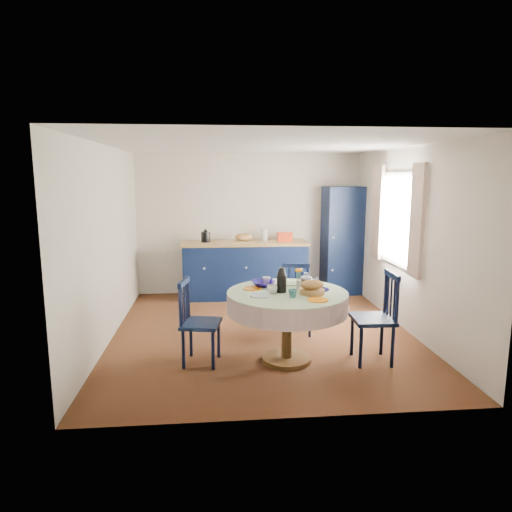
{
  "coord_description": "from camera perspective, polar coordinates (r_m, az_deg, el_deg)",
  "views": [
    {
      "loc": [
        -0.64,
        -5.92,
        2.11
      ],
      "look_at": [
        -0.07,
        0.2,
        1.03
      ],
      "focal_mm": 32.0,
      "sensor_mm": 36.0,
      "label": 1
    }
  ],
  "objects": [
    {
      "name": "floor",
      "position": [
        6.32,
        0.78,
        -9.52
      ],
      "size": [
        4.5,
        4.5,
        0.0
      ],
      "primitive_type": "plane",
      "color": "black",
      "rests_on": "ground"
    },
    {
      "name": "ceiling",
      "position": [
        5.97,
        0.84,
        13.72
      ],
      "size": [
        4.5,
        4.5,
        0.0
      ],
      "primitive_type": "plane",
      "rotation": [
        3.14,
        0.0,
        0.0
      ],
      "color": "white",
      "rests_on": "wall_back"
    },
    {
      "name": "wall_back",
      "position": [
        8.24,
        -0.87,
        4.0
      ],
      "size": [
        4.0,
        0.02,
        2.5
      ],
      "primitive_type": "cube",
      "color": "silver",
      "rests_on": "floor"
    },
    {
      "name": "wall_left",
      "position": [
        6.14,
        -18.1,
        1.43
      ],
      "size": [
        0.02,
        4.5,
        2.5
      ],
      "primitive_type": "cube",
      "color": "silver",
      "rests_on": "floor"
    },
    {
      "name": "wall_right",
      "position": [
        6.54,
        18.51,
        1.91
      ],
      "size": [
        0.02,
        4.5,
        2.5
      ],
      "primitive_type": "cube",
      "color": "silver",
      "rests_on": "floor"
    },
    {
      "name": "window",
      "position": [
        6.77,
        17.26,
        4.57
      ],
      "size": [
        0.1,
        1.74,
        1.45
      ],
      "color": "white",
      "rests_on": "wall_right"
    },
    {
      "name": "kitchen_counter",
      "position": [
        8.01,
        -1.37,
        -1.61
      ],
      "size": [
        2.2,
        0.7,
        1.22
      ],
      "rotation": [
        0.0,
        0.0,
        -0.01
      ],
      "color": "black",
      "rests_on": "floor"
    },
    {
      "name": "pantry_cabinet",
      "position": [
        8.33,
        10.73,
        1.89
      ],
      "size": [
        0.71,
        0.53,
        1.92
      ],
      "rotation": [
        0.0,
        0.0,
        0.08
      ],
      "color": "black",
      "rests_on": "floor"
    },
    {
      "name": "dining_table",
      "position": [
        5.19,
        4.0,
        -5.83
      ],
      "size": [
        1.36,
        1.36,
        1.1
      ],
      "color": "#533B17",
      "rests_on": "floor"
    },
    {
      "name": "chair_left",
      "position": [
        5.24,
        -7.35,
        -8.09
      ],
      "size": [
        0.49,
        0.51,
        0.97
      ],
      "rotation": [
        0.0,
        0.0,
        1.38
      ],
      "color": "black",
      "rests_on": "floor"
    },
    {
      "name": "chair_far",
      "position": [
        6.22,
        5.06,
        -5.34
      ],
      "size": [
        0.45,
        0.43,
        0.93
      ],
      "rotation": [
        0.0,
        0.0,
        -0.1
      ],
      "color": "black",
      "rests_on": "floor"
    },
    {
      "name": "chair_right",
      "position": [
        5.41,
        14.85,
        -7.35
      ],
      "size": [
        0.47,
        0.49,
        1.05
      ],
      "rotation": [
        0.0,
        0.0,
        -1.62
      ],
      "color": "black",
      "rests_on": "floor"
    },
    {
      "name": "mug_a",
      "position": [
        5.07,
        2.03,
        -4.16
      ],
      "size": [
        0.12,
        0.12,
        0.09
      ],
      "primitive_type": "imported",
      "color": "silver",
      "rests_on": "dining_table"
    },
    {
      "name": "mug_b",
      "position": [
        4.91,
        4.62,
        -4.71
      ],
      "size": [
        0.09,
        0.09,
        0.09
      ],
      "primitive_type": "imported",
      "color": "#2A636F",
      "rests_on": "dining_table"
    },
    {
      "name": "mug_c",
      "position": [
        5.37,
        6.31,
        -3.36
      ],
      "size": [
        0.14,
        0.14,
        0.11
      ],
      "primitive_type": "imported",
      "color": "black",
      "rests_on": "dining_table"
    },
    {
      "name": "mug_d",
      "position": [
        5.48,
        1.32,
        -3.11
      ],
      "size": [
        0.1,
        0.1,
        0.09
      ],
      "primitive_type": "imported",
      "color": "silver",
      "rests_on": "dining_table"
    },
    {
      "name": "cobalt_bowl",
      "position": [
        5.38,
        0.93,
        -3.47
      ],
      "size": [
        0.27,
        0.27,
        0.07
      ],
      "primitive_type": "imported",
      "color": "navy",
      "rests_on": "dining_table"
    }
  ]
}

